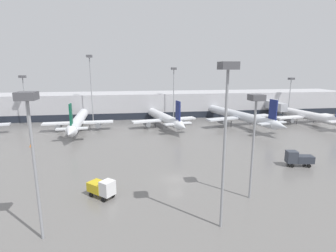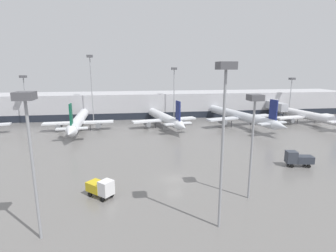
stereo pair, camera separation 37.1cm
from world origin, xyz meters
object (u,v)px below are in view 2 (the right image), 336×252
at_px(parked_jet_2, 240,116).
at_px(apron_light_mast_0, 91,71).
at_px(service_truck_0, 101,187).
at_px(parked_jet_4, 305,115).
at_px(parked_jet_3, 79,121).
at_px(apron_light_mast_4, 24,85).
at_px(apron_light_mast_2, 28,124).
at_px(parked_jet_1, 165,118).
at_px(service_truck_1, 298,158).
at_px(apron_light_mast_7, 225,101).
at_px(traffic_cone_0, 31,145).
at_px(apron_light_mast_3, 174,79).
at_px(apron_light_mast_5, 291,85).
at_px(apron_light_mast_1, 254,116).

height_order(parked_jet_2, apron_light_mast_0, apron_light_mast_0).
bearing_deg(service_truck_0, parked_jet_4, 77.59).
distance_m(parked_jet_3, apron_light_mast_0, 18.35).
distance_m(parked_jet_2, apron_light_mast_4, 69.59).
height_order(parked_jet_3, apron_light_mast_2, apron_light_mast_2).
height_order(parked_jet_1, service_truck_0, parked_jet_1).
bearing_deg(service_truck_1, service_truck_0, 21.77).
distance_m(parked_jet_2, apron_light_mast_7, 59.03).
distance_m(traffic_cone_0, apron_light_mast_0, 33.45).
xyz_separation_m(parked_jet_2, apron_light_mast_0, (-47.32, 11.81, 13.98)).
bearing_deg(apron_light_mast_0, apron_light_mast_2, -87.98).
bearing_deg(apron_light_mast_2, parked_jet_3, 95.52).
xyz_separation_m(traffic_cone_0, apron_light_mast_3, (39.21, 27.66, 14.23)).
bearing_deg(apron_light_mast_7, parked_jet_2, 64.26).
bearing_deg(parked_jet_1, apron_light_mast_4, 65.80).
bearing_deg(apron_light_mast_7, parked_jet_1, 88.90).
bearing_deg(apron_light_mast_5, service_truck_1, -121.12).
distance_m(parked_jet_3, service_truck_1, 58.71).
relative_size(apron_light_mast_0, apron_light_mast_5, 1.52).
bearing_deg(apron_light_mast_5, apron_light_mast_4, -178.93).
relative_size(parked_jet_4, service_truck_1, 7.05).
bearing_deg(apron_light_mast_0, parked_jet_4, -8.89).
xyz_separation_m(parked_jet_3, parked_jet_4, (73.62, 0.17, -0.18)).
height_order(service_truck_0, apron_light_mast_1, apron_light_mast_1).
height_order(parked_jet_3, apron_light_mast_7, apron_light_mast_7).
xyz_separation_m(service_truck_0, apron_light_mast_7, (14.36, -9.44, 13.32)).
bearing_deg(parked_jet_1, apron_light_mast_5, -90.53).
distance_m(parked_jet_4, apron_light_mast_5, 15.38).
bearing_deg(service_truck_0, parked_jet_3, 146.80).
xyz_separation_m(parked_jet_2, service_truck_0, (-39.50, -42.69, -1.75)).
relative_size(parked_jet_2, apron_light_mast_7, 2.04).
bearing_deg(apron_light_mast_5, parked_jet_3, -170.69).
height_order(parked_jet_3, apron_light_mast_1, apron_light_mast_1).
relative_size(traffic_cone_0, apron_light_mast_5, 0.05).
relative_size(apron_light_mast_1, apron_light_mast_3, 0.80).
distance_m(traffic_cone_0, apron_light_mast_2, 40.93).
bearing_deg(apron_light_mast_3, apron_light_mast_1, -89.26).
relative_size(parked_jet_3, apron_light_mast_3, 1.89).
bearing_deg(parked_jet_2, parked_jet_1, 70.52).
distance_m(parked_jet_2, parked_jet_3, 50.12).
bearing_deg(apron_light_mast_2, apron_light_mast_1, 11.35).
relative_size(service_truck_1, apron_light_mast_0, 0.23).
bearing_deg(apron_light_mast_2, service_truck_0, 57.08).
xyz_separation_m(service_truck_0, apron_light_mast_1, (20.88, -3.34, 10.49)).
bearing_deg(service_truck_0, apron_light_mast_3, 113.11).
bearing_deg(apron_light_mast_4, apron_light_mast_1, -49.21).
distance_m(parked_jet_1, apron_light_mast_5, 51.49).
bearing_deg(parked_jet_4, apron_light_mast_5, -18.15).
relative_size(apron_light_mast_0, apron_light_mast_2, 1.41).
height_order(parked_jet_3, apron_light_mast_0, apron_light_mast_0).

